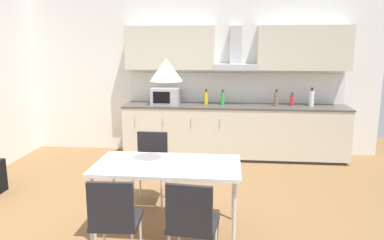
{
  "coord_description": "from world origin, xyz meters",
  "views": [
    {
      "loc": [
        0.77,
        -3.9,
        1.96
      ],
      "look_at": [
        0.31,
        0.75,
        1.0
      ],
      "focal_mm": 35.0,
      "sensor_mm": 36.0,
      "label": 1
    }
  ],
  "objects_px": {
    "bottle_white": "(312,98)",
    "chair_far_left": "(151,160)",
    "bottle_brown": "(276,99)",
    "chair_near_left": "(114,216)",
    "chair_near_right": "(192,219)",
    "bottle_green": "(223,98)",
    "bottle_yellow": "(206,98)",
    "bottle_red": "(292,100)",
    "dining_table": "(168,168)",
    "pendant_lamp": "(166,70)",
    "microwave": "(166,96)"
  },
  "relations": [
    {
      "from": "dining_table",
      "to": "chair_far_left",
      "type": "height_order",
      "value": "chair_far_left"
    },
    {
      "from": "bottle_white",
      "to": "chair_near_left",
      "type": "relative_size",
      "value": 0.36
    },
    {
      "from": "bottle_red",
      "to": "bottle_brown",
      "type": "height_order",
      "value": "bottle_brown"
    },
    {
      "from": "dining_table",
      "to": "chair_near_right",
      "type": "xyz_separation_m",
      "value": [
        0.33,
        -0.77,
        -0.17
      ]
    },
    {
      "from": "bottle_green",
      "to": "bottle_brown",
      "type": "height_order",
      "value": "bottle_brown"
    },
    {
      "from": "bottle_yellow",
      "to": "chair_near_right",
      "type": "distance_m",
      "value": 3.6
    },
    {
      "from": "bottle_red",
      "to": "dining_table",
      "type": "height_order",
      "value": "bottle_red"
    },
    {
      "from": "chair_near_left",
      "to": "pendant_lamp",
      "type": "distance_m",
      "value": 1.44
    },
    {
      "from": "bottle_yellow",
      "to": "chair_near_left",
      "type": "height_order",
      "value": "bottle_yellow"
    },
    {
      "from": "bottle_brown",
      "to": "chair_near_right",
      "type": "bearing_deg",
      "value": -107.19
    },
    {
      "from": "bottle_yellow",
      "to": "pendant_lamp",
      "type": "relative_size",
      "value": 0.82
    },
    {
      "from": "bottle_brown",
      "to": "chair_near_right",
      "type": "xyz_separation_m",
      "value": [
        -1.08,
        -3.48,
        -0.51
      ]
    },
    {
      "from": "bottle_brown",
      "to": "pendant_lamp",
      "type": "xyz_separation_m",
      "value": [
        -1.4,
        -2.71,
        0.67
      ]
    },
    {
      "from": "bottle_yellow",
      "to": "chair_far_left",
      "type": "height_order",
      "value": "bottle_yellow"
    },
    {
      "from": "bottle_white",
      "to": "bottle_red",
      "type": "bearing_deg",
      "value": 176.92
    },
    {
      "from": "chair_far_left",
      "to": "bottle_white",
      "type": "bearing_deg",
      "value": 40.7
    },
    {
      "from": "bottle_white",
      "to": "chair_near_right",
      "type": "bearing_deg",
      "value": -115.22
    },
    {
      "from": "bottle_green",
      "to": "bottle_red",
      "type": "bearing_deg",
      "value": 2.06
    },
    {
      "from": "bottle_yellow",
      "to": "bottle_red",
      "type": "xyz_separation_m",
      "value": [
        1.46,
        0.0,
        -0.01
      ]
    },
    {
      "from": "bottle_red",
      "to": "dining_table",
      "type": "xyz_separation_m",
      "value": [
        -1.68,
        -2.79,
        -0.32
      ]
    },
    {
      "from": "bottle_brown",
      "to": "chair_near_left",
      "type": "xyz_separation_m",
      "value": [
        -1.73,
        -3.48,
        -0.51
      ]
    },
    {
      "from": "chair_far_left",
      "to": "dining_table",
      "type": "bearing_deg",
      "value": -66.48
    },
    {
      "from": "microwave",
      "to": "bottle_brown",
      "type": "relative_size",
      "value": 1.69
    },
    {
      "from": "dining_table",
      "to": "chair_near_left",
      "type": "distance_m",
      "value": 0.85
    },
    {
      "from": "bottle_yellow",
      "to": "bottle_green",
      "type": "relative_size",
      "value": 1.0
    },
    {
      "from": "chair_far_left",
      "to": "bottle_brown",
      "type": "bearing_deg",
      "value": 48.18
    },
    {
      "from": "chair_far_left",
      "to": "bottle_green",
      "type": "bearing_deg",
      "value": 67.04
    },
    {
      "from": "bottle_yellow",
      "to": "chair_near_right",
      "type": "height_order",
      "value": "bottle_yellow"
    },
    {
      "from": "bottle_brown",
      "to": "dining_table",
      "type": "bearing_deg",
      "value": -117.35
    },
    {
      "from": "bottle_red",
      "to": "bottle_white",
      "type": "distance_m",
      "value": 0.32
    },
    {
      "from": "bottle_white",
      "to": "microwave",
      "type": "bearing_deg",
      "value": -179.04
    },
    {
      "from": "bottle_yellow",
      "to": "bottle_red",
      "type": "bearing_deg",
      "value": 0.13
    },
    {
      "from": "chair_near_left",
      "to": "chair_far_left",
      "type": "height_order",
      "value": "same"
    },
    {
      "from": "bottle_yellow",
      "to": "dining_table",
      "type": "height_order",
      "value": "bottle_yellow"
    },
    {
      "from": "bottle_green",
      "to": "pendant_lamp",
      "type": "relative_size",
      "value": 0.82
    },
    {
      "from": "chair_near_right",
      "to": "chair_near_left",
      "type": "bearing_deg",
      "value": -179.97
    },
    {
      "from": "bottle_white",
      "to": "chair_far_left",
      "type": "distance_m",
      "value": 3.12
    },
    {
      "from": "bottle_white",
      "to": "chair_near_left",
      "type": "distance_m",
      "value": 4.27
    },
    {
      "from": "bottle_green",
      "to": "bottle_white",
      "type": "distance_m",
      "value": 1.49
    },
    {
      "from": "bottle_yellow",
      "to": "bottle_red",
      "type": "relative_size",
      "value": 1.13
    },
    {
      "from": "bottle_white",
      "to": "chair_near_left",
      "type": "bearing_deg",
      "value": -123.27
    },
    {
      "from": "bottle_yellow",
      "to": "chair_near_right",
      "type": "relative_size",
      "value": 0.3
    },
    {
      "from": "bottle_yellow",
      "to": "bottle_brown",
      "type": "relative_size",
      "value": 0.92
    },
    {
      "from": "chair_near_right",
      "to": "bottle_brown",
      "type": "bearing_deg",
      "value": 72.81
    },
    {
      "from": "bottle_brown",
      "to": "bottle_white",
      "type": "bearing_deg",
      "value": 5.95
    },
    {
      "from": "bottle_brown",
      "to": "bottle_green",
      "type": "bearing_deg",
      "value": 177.67
    },
    {
      "from": "bottle_green",
      "to": "bottle_yellow",
      "type": "bearing_deg",
      "value": 172.24
    },
    {
      "from": "chair_near_left",
      "to": "chair_far_left",
      "type": "relative_size",
      "value": 1.0
    },
    {
      "from": "bottle_red",
      "to": "pendant_lamp",
      "type": "distance_m",
      "value": 3.33
    },
    {
      "from": "chair_far_left",
      "to": "chair_near_right",
      "type": "bearing_deg",
      "value": -66.75
    }
  ]
}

